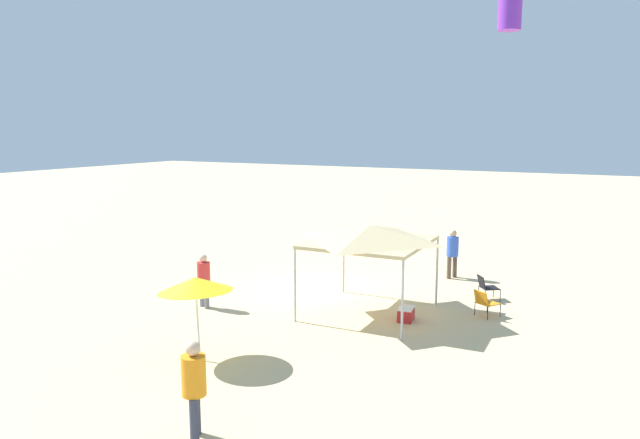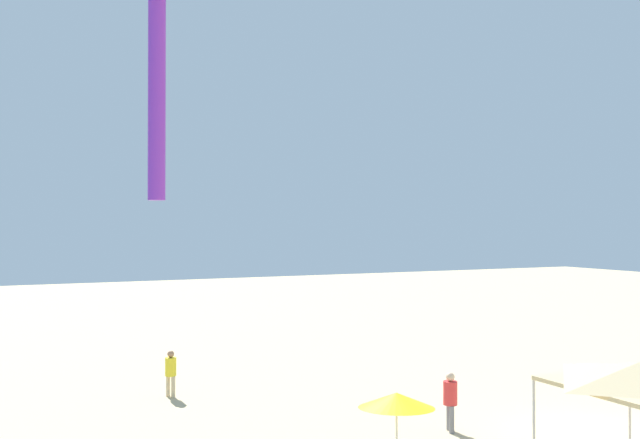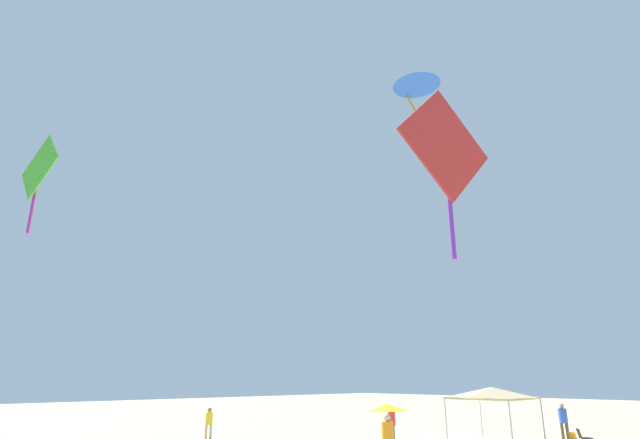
# 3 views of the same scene
# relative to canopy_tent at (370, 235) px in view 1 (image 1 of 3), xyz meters

# --- Properties ---
(ground) EXTENTS (120.00, 120.00, 0.10)m
(ground) POSITION_rel_canopy_tent_xyz_m (2.46, -1.40, -2.47)
(ground) COLOR #D6BC8C
(canopy_tent) EXTENTS (3.40, 3.61, 2.71)m
(canopy_tent) POSITION_rel_canopy_tent_xyz_m (0.00, 0.00, 0.00)
(canopy_tent) COLOR #B7B7BC
(canopy_tent) RESTS_ON ground
(beach_umbrella) EXTENTS (1.82, 1.81, 2.13)m
(beach_umbrella) POSITION_rel_canopy_tent_xyz_m (2.31, 5.26, -0.56)
(beach_umbrella) COLOR silver
(beach_umbrella) RESTS_ON ground
(folding_chair_near_cooler) EXTENTS (0.77, 0.80, 0.82)m
(folding_chair_near_cooler) POSITION_rel_canopy_tent_xyz_m (-3.21, -1.25, -1.95)
(folding_chair_near_cooler) COLOR black
(folding_chair_near_cooler) RESTS_ON ground
(folding_chair_right_of_tent) EXTENTS (0.81, 0.78, 0.82)m
(folding_chair_right_of_tent) POSITION_rel_canopy_tent_xyz_m (-2.87, -3.04, -1.95)
(folding_chair_right_of_tent) COLOR black
(folding_chair_right_of_tent) RESTS_ON ground
(cooler_box) EXTENTS (0.48, 0.66, 0.40)m
(cooler_box) POSITION_rel_canopy_tent_xyz_m (-1.26, 0.19, -2.22)
(cooler_box) COLOR red
(cooler_box) RESTS_ON ground
(person_watching_sky) EXTENTS (0.43, 0.41, 1.71)m
(person_watching_sky) POSITION_rel_canopy_tent_xyz_m (4.79, 1.90, -1.42)
(person_watching_sky) COLOR slate
(person_watching_sky) RESTS_ON ground
(person_near_umbrella) EXTENTS (0.44, 0.44, 1.86)m
(person_near_umbrella) POSITION_rel_canopy_tent_xyz_m (-0.10, 8.25, -1.33)
(person_near_umbrella) COLOR #33384C
(person_near_umbrella) RESTS_ON ground
(person_kite_handler) EXTENTS (0.44, 0.46, 1.84)m
(person_kite_handler) POSITION_rel_canopy_tent_xyz_m (-1.11, -5.33, -1.34)
(person_kite_handler) COLOR brown
(person_kite_handler) RESTS_ON ground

